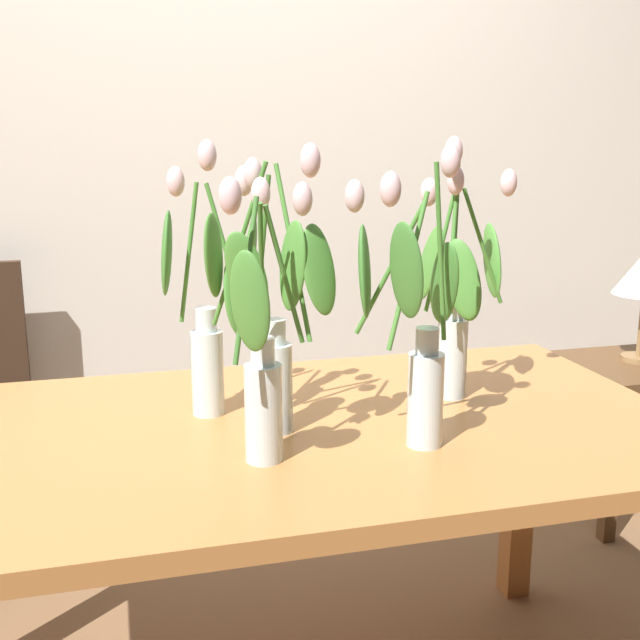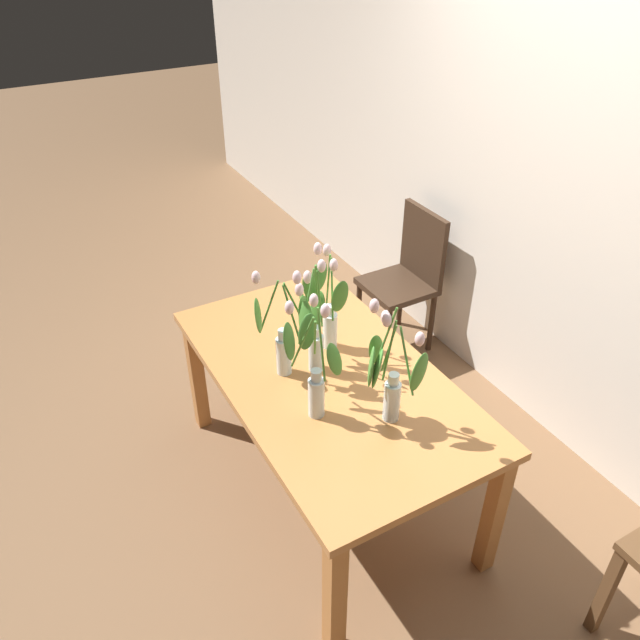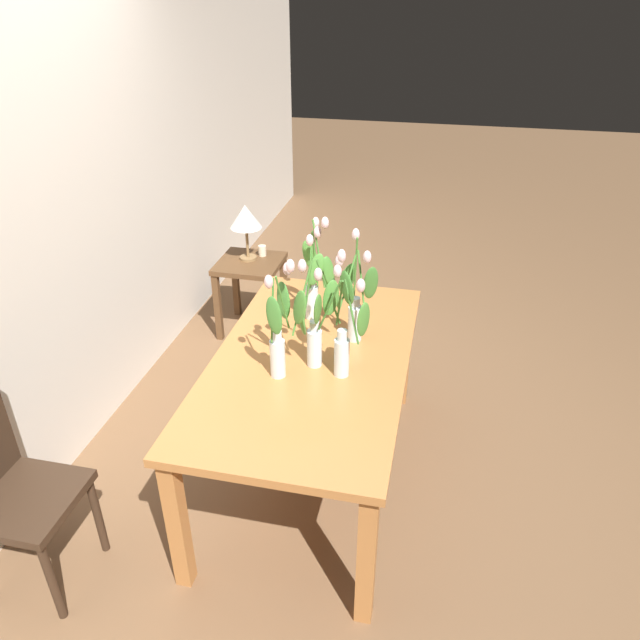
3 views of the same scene
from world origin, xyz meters
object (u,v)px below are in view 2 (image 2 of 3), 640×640
tulip_vase_2 (330,314)px  tulip_vase_0 (314,329)px  dining_table (327,389)px  tulip_vase_3 (314,371)px  tulip_vase_4 (390,378)px  tulip_vase_1 (286,334)px  dining_chair (408,273)px

tulip_vase_2 → tulip_vase_0: bearing=-53.9°
dining_table → tulip_vase_3: size_ratio=2.85×
tulip_vase_2 → dining_table: bearing=-32.4°
tulip_vase_3 → tulip_vase_4: 0.30m
tulip_vase_3 → tulip_vase_2: bearing=141.8°
tulip_vase_0 → tulip_vase_3: (0.25, -0.14, -0.00)m
tulip_vase_1 → dining_chair: bearing=121.3°
tulip_vase_4 → dining_chair: bearing=140.4°
dining_chair → tulip_vase_1: bearing=-58.7°
dining_table → tulip_vase_2: tulip_vase_2 is taller
tulip_vase_4 → dining_chair: 1.63m
tulip_vase_0 → tulip_vase_1: size_ratio=1.11×
dining_table → tulip_vase_3: bearing=-42.8°
dining_chair → tulip_vase_2: bearing=-55.0°
dining_table → tulip_vase_2: 0.34m
tulip_vase_1 → tulip_vase_4: size_ratio=0.89×
tulip_vase_1 → dining_chair: (-0.74, 1.22, -0.42)m
tulip_vase_4 → tulip_vase_2: bearing=175.5°
tulip_vase_0 → tulip_vase_3: bearing=-29.2°
dining_table → dining_chair: (-0.84, 1.07, -0.12)m
tulip_vase_1 → tulip_vase_4: (0.47, 0.22, 0.01)m
tulip_vase_0 → tulip_vase_1: tulip_vase_0 is taller
dining_table → tulip_vase_4: 0.49m
dining_table → tulip_vase_0: tulip_vase_0 is taller
tulip_vase_2 → tulip_vase_4: 0.54m
dining_chair → tulip_vase_0: bearing=-54.9°
tulip_vase_3 → tulip_vase_4: bearing=51.3°
tulip_vase_3 → dining_chair: size_ratio=0.60×
tulip_vase_2 → dining_chair: tulip_vase_2 is taller
tulip_vase_1 → tulip_vase_0: bearing=76.1°
tulip_vase_3 → dining_chair: bearing=129.6°
tulip_vase_0 → tulip_vase_3: size_ratio=1.01×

